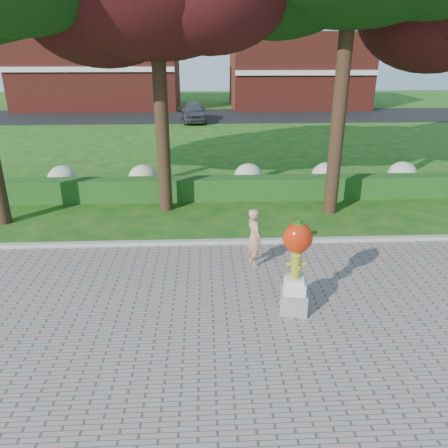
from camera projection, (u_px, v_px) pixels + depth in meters
name	position (u px, v px, depth m)	size (l,w,h in m)	color
ground	(238.00, 303.00, 9.42)	(100.00, 100.00, 0.00)	#124B13
curb	(230.00, 242.00, 12.17)	(40.00, 0.18, 0.15)	#ADADA5
lawn_hedge	(224.00, 188.00, 15.76)	(24.00, 0.70, 0.80)	#164D1A
hydrangea_row	(237.00, 177.00, 16.65)	(20.10, 1.10, 0.99)	#BAC294
street	(212.00, 116.00, 35.35)	(50.00, 8.00, 0.02)	black
building_left	(99.00, 67.00, 39.18)	(14.00, 8.00, 7.00)	maroon
building_right	(297.00, 70.00, 40.06)	(12.00, 8.00, 6.40)	maroon
hydrant_sculpture	(296.00, 264.00, 8.68)	(0.63, 0.63, 2.02)	gray
woman	(254.00, 237.00, 10.74)	(0.54, 0.36, 1.48)	tan
parked_car	(193.00, 112.00, 32.24)	(1.69, 4.21, 1.43)	#404348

